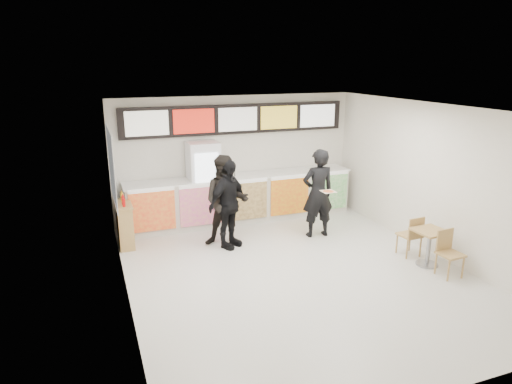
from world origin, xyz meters
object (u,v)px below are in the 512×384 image
customer_mid (228,204)px  condiment_ledge (125,224)px  drinks_fridge (204,184)px  customer_main (318,193)px  customer_left (226,201)px  cafe_table (429,241)px  service_counter (242,198)px

customer_mid → condiment_ledge: 2.24m
drinks_fridge → customer_mid: bearing=-84.8°
drinks_fridge → customer_main: 2.67m
customer_left → cafe_table: 4.06m
drinks_fridge → cafe_table: drinks_fridge is taller
customer_main → customer_mid: 2.03m
customer_left → cafe_table: bearing=-11.6°
customer_left → customer_mid: (0.01, -0.10, -0.03)m
service_counter → customer_main: bearing=-51.5°
service_counter → customer_main: customer_main is taller
service_counter → cafe_table: 4.44m
service_counter → customer_left: 1.64m
service_counter → customer_left: bearing=-120.6°
customer_main → customer_left: 2.05m
service_counter → condiment_ledge: service_counter is taller
drinks_fridge → cafe_table: bearing=-47.0°
customer_main → customer_mid: (-2.03, 0.08, -0.05)m
drinks_fridge → customer_left: 1.39m
cafe_table → customer_mid: bearing=142.4°
service_counter → cafe_table: (2.50, -3.66, -0.08)m
service_counter → cafe_table: service_counter is taller
drinks_fridge → cafe_table: 5.06m
service_counter → customer_main: (1.23, -1.54, 0.41)m
customer_left → cafe_table: size_ratio=1.33×
drinks_fridge → condiment_ledge: (-1.88, -0.64, -0.53)m
customer_main → customer_left: bearing=-1.2°
customer_main → customer_left: (-2.04, 0.18, -0.02)m
service_counter → drinks_fridge: 1.03m
customer_mid → service_counter: bearing=28.8°
service_counter → customer_left: size_ratio=2.86×
cafe_table → condiment_ledge: 6.13m
drinks_fridge → customer_main: size_ratio=1.01×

